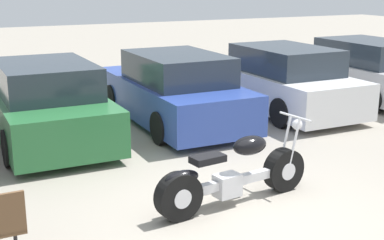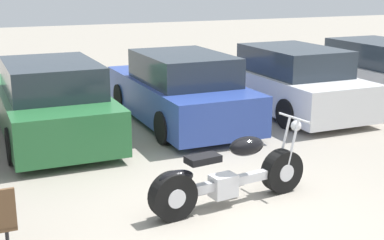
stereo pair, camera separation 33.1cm
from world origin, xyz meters
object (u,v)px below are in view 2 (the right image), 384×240
Objects in this scene: parked_car_blue at (179,91)px; parked_car_white at (287,81)px; parked_car_silver at (373,72)px; motorcycle at (229,176)px; parked_car_green at (51,102)px.

parked_car_blue is 2.65m from parked_car_white.
parked_car_blue and parked_car_silver have the same top height.
parked_car_green is at bearing 110.93° from motorcycle.
parked_car_white and parked_car_silver have the same top height.
parked_car_blue reaches higher than motorcycle.
parked_car_white is 2.65m from parked_car_silver.
motorcycle is 4.52m from parked_car_green.
parked_car_silver is (6.33, 4.40, 0.27)m from motorcycle.
parked_car_silver is at bearing 34.78° from motorcycle.
parked_car_green is (-1.61, 4.21, 0.27)m from motorcycle.
parked_car_white is (2.65, -0.03, 0.00)m from parked_car_blue.
parked_car_green and parked_car_silver have the same top height.
parked_car_green is at bearing -179.14° from parked_car_blue.
parked_car_green is 7.95m from parked_car_silver.
motorcycle is 0.53× the size of parked_car_blue.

